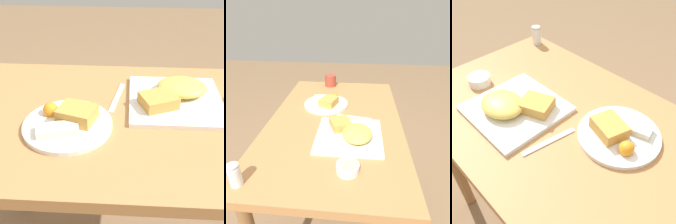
% 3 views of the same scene
% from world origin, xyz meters
% --- Properties ---
extents(dining_table, '(1.09, 0.66, 0.78)m').
position_xyz_m(dining_table, '(0.00, 0.00, 0.67)').
color(dining_table, '#B27A47').
rests_on(dining_table, ground_plane).
extents(plate_square_near, '(0.29, 0.29, 0.06)m').
position_xyz_m(plate_square_near, '(-0.16, -0.09, 0.80)').
color(plate_square_near, white).
rests_on(plate_square_near, dining_table).
extents(plate_oval_far, '(0.25, 0.25, 0.05)m').
position_xyz_m(plate_oval_far, '(0.16, 0.07, 0.79)').
color(plate_oval_far, white).
rests_on(plate_oval_far, dining_table).
extents(butter_knife, '(0.05, 0.18, 0.00)m').
position_xyz_m(butter_knife, '(0.03, -0.10, 0.78)').
color(butter_knife, silver).
rests_on(butter_knife, dining_table).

